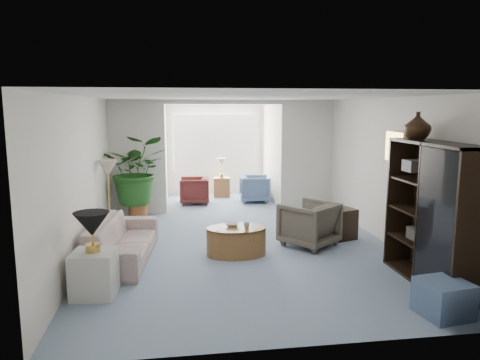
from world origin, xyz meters
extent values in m
plane|color=#88A0B4|center=(0.00, 0.00, 0.00)|extent=(6.00, 6.00, 0.00)
plane|color=#88A0B4|center=(0.00, 4.10, 0.00)|extent=(2.60, 2.60, 0.00)
cube|color=white|center=(-1.90, 3.00, 1.25)|extent=(1.20, 0.12, 2.50)
cube|color=white|center=(1.90, 3.00, 1.25)|extent=(1.20, 0.12, 2.50)
cube|color=white|center=(0.00, 3.00, 2.45)|extent=(2.60, 0.12, 0.10)
cube|color=white|center=(0.00, 5.18, 1.40)|extent=(2.20, 0.02, 1.50)
cube|color=white|center=(0.00, 5.15, 1.40)|extent=(2.20, 0.02, 1.50)
cube|color=#B2A48E|center=(2.46, -0.10, 1.70)|extent=(0.04, 0.50, 0.40)
imported|color=beige|center=(-1.93, -0.06, 0.31)|extent=(1.03, 2.20, 0.62)
cube|color=silver|center=(-2.13, -1.41, 0.28)|extent=(0.56, 0.56, 0.57)
cone|color=black|center=(-2.13, -1.41, 0.92)|extent=(0.44, 0.44, 0.30)
cone|color=beige|center=(-2.31, 1.38, 1.25)|extent=(0.36, 0.36, 0.28)
cylinder|color=olive|center=(-0.16, -0.09, 0.23)|extent=(1.19, 1.19, 0.45)
imported|color=silver|center=(-0.21, 0.01, 0.48)|extent=(0.28, 0.28, 0.05)
imported|color=#B4AF9E|center=(-0.01, -0.19, 0.50)|extent=(0.13, 0.13, 0.09)
imported|color=#5C5749|center=(1.13, 0.23, 0.38)|extent=(1.15, 1.15, 0.75)
cube|color=black|center=(1.83, 0.53, 0.27)|extent=(0.55, 0.49, 0.55)
cube|color=black|center=(2.23, -1.63, 0.95)|extent=(0.45, 1.71, 1.89)
imported|color=black|center=(2.23, -1.13, 2.08)|extent=(0.36, 0.36, 0.38)
cube|color=slate|center=(1.86, -2.56, 0.20)|extent=(0.58, 0.58, 0.41)
cylinder|color=#9F572E|center=(-1.89, 2.57, 0.16)|extent=(0.40, 0.40, 0.32)
imported|color=#21551D|center=(-1.89, 2.57, 1.05)|extent=(1.31, 1.13, 1.45)
imported|color=slate|center=(0.87, 3.97, 0.33)|extent=(0.77, 0.75, 0.66)
imported|color=maroon|center=(-0.63, 3.97, 0.32)|extent=(0.76, 0.74, 0.65)
cube|color=olive|center=(0.12, 4.72, 0.26)|extent=(0.44, 0.36, 0.51)
cube|color=#494644|center=(2.18, -1.78, 1.09)|extent=(0.30, 0.26, 0.16)
cube|color=#2C2822|center=(2.18, -2.08, 1.54)|extent=(0.30, 0.26, 0.16)
cube|color=#504D4B|center=(2.18, -1.25, 1.54)|extent=(0.30, 0.26, 0.16)
cube|color=#2F2E2B|center=(2.18, -1.48, 0.64)|extent=(0.30, 0.26, 0.16)
camera|label=1|loc=(-1.12, -7.04, 2.33)|focal=34.12mm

